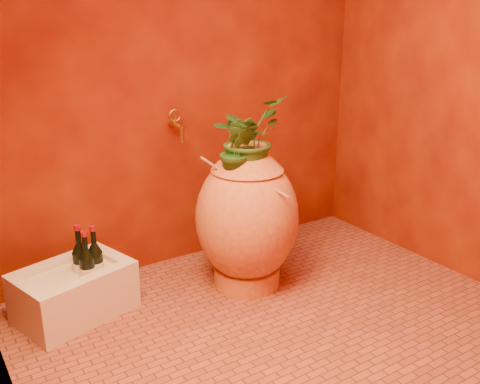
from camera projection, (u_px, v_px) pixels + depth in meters
floor at (282, 325)px, 2.73m from camera, size 2.50×2.50×0.00m
wall_back at (184, 59)px, 3.12m from camera, size 2.50×0.02×2.50m
wall_right at (468, 62)px, 2.97m from camera, size 0.02×2.00×2.50m
amphora at (247, 217)px, 3.01m from camera, size 0.76×0.76×0.84m
stone_basin at (74, 292)px, 2.79m from camera, size 0.64×0.53×0.27m
wine_bottle_a at (96, 264)px, 2.79m from camera, size 0.08×0.08×0.33m
wine_bottle_b at (81, 265)px, 2.78m from camera, size 0.08×0.08×0.34m
wine_bottle_c at (88, 270)px, 2.73m from camera, size 0.08×0.08×0.33m
wall_tap at (177, 124)px, 3.10m from camera, size 0.08×0.17×0.18m
plant_main at (248, 137)px, 2.87m from camera, size 0.49×0.47×0.43m
plant_side at (239, 150)px, 2.79m from camera, size 0.25×0.26×0.36m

